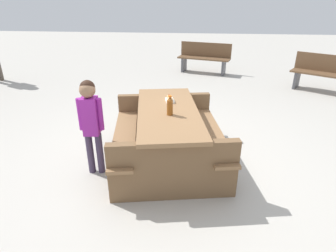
# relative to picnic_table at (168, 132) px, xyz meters

# --- Properties ---
(ground_plane) EXTENTS (30.00, 30.00, 0.00)m
(ground_plane) POSITION_rel_picnic_table_xyz_m (0.00, 0.00, -0.44)
(ground_plane) COLOR #B7B2A8
(ground_plane) RESTS_ON ground
(picnic_table) EXTENTS (2.02, 1.70, 0.75)m
(picnic_table) POSITION_rel_picnic_table_xyz_m (0.00, 0.00, 0.00)
(picnic_table) COLOR olive
(picnic_table) RESTS_ON ground
(soda_bottle) EXTENTS (0.07, 0.07, 0.24)m
(soda_bottle) POSITION_rel_picnic_table_xyz_m (-0.16, -0.04, 0.42)
(soda_bottle) COLOR brown
(soda_bottle) RESTS_ON picnic_table
(hotdog_tray) EXTENTS (0.20, 0.15, 0.08)m
(hotdog_tray) POSITION_rel_picnic_table_xyz_m (0.31, 0.01, 0.34)
(hotdog_tray) COLOR white
(hotdog_tray) RESTS_ON picnic_table
(child_in_coat) EXTENTS (0.19, 0.30, 1.21)m
(child_in_coat) POSITION_rel_picnic_table_xyz_m (-0.35, 0.88, 0.33)
(child_in_coat) COLOR #3F334C
(child_in_coat) RESTS_ON ground
(park_bench_near) EXTENTS (1.14, 1.48, 0.85)m
(park_bench_near) POSITION_rel_picnic_table_xyz_m (3.46, -3.34, 0.00)
(park_bench_near) COLOR brown
(park_bench_near) RESTS_ON ground
(park_bench_mid) EXTENTS (0.80, 1.55, 0.85)m
(park_bench_mid) POSITION_rel_picnic_table_xyz_m (5.06, -0.55, 0.00)
(park_bench_mid) COLOR brown
(park_bench_mid) RESTS_ON ground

